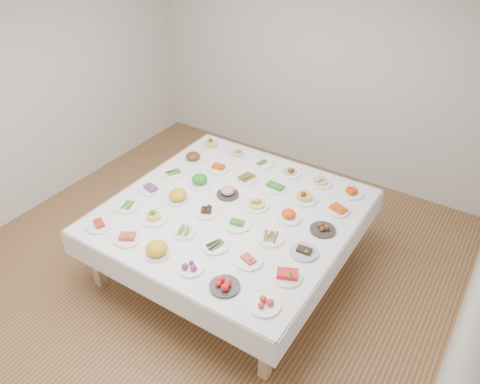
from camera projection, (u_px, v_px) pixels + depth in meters
The scene contains 38 objects.
room_envelope at pixel (202, 110), 4.16m from camera, with size 5.02×5.02×2.81m.
display_table at pixel (232, 214), 4.79m from camera, with size 2.38×2.38×0.75m.
dish_0 at pixel (99, 223), 4.50m from camera, with size 0.26×0.26×0.10m.
dish_1 at pixel (127, 236), 4.34m from camera, with size 0.26×0.26×0.11m.
dish_2 at pixel (157, 249), 4.16m from camera, with size 0.23×0.23×0.14m.
dish_3 at pixel (191, 266), 4.03m from camera, with size 0.23×0.23×0.09m.
dish_4 at pixel (225, 284), 3.85m from camera, with size 0.25×0.25×0.11m.
dish_5 at pixel (265, 303), 3.68m from camera, with size 0.25×0.25×0.10m.
dish_6 at pixel (128, 206), 4.77m from camera, with size 0.26×0.26×0.05m.
dish_7 at pixel (154, 215), 4.58m from camera, with size 0.26×0.26×0.14m.
dish_8 at pixel (184, 231), 4.43m from camera, with size 0.23×0.23×0.05m.
dish_9 at pixel (215, 245), 4.27m from camera, with size 0.25×0.25×0.06m.
dish_10 at pixel (248, 259), 4.10m from camera, with size 0.26×0.26×0.10m.
dish_11 at pixel (287, 273), 3.93m from camera, with size 0.26×0.25×0.12m.
dish_12 at pixel (151, 188), 5.00m from camera, with size 0.24×0.24×0.10m.
dish_13 at pixel (178, 195), 4.84m from camera, with size 0.26×0.26×0.14m.
dish_14 at pixel (207, 210), 4.68m from camera, with size 0.25×0.25×0.09m.
dish_15 at pixel (237, 223), 4.52m from camera, with size 0.27×0.27×0.10m.
dish_16 at pixel (270, 237), 4.36m from camera, with size 0.26×0.26×0.06m.
dish_17 at pixel (304, 250), 4.19m from camera, with size 0.26×0.26×0.10m.
dish_18 at pixel (174, 173), 5.28m from camera, with size 0.25×0.25×0.06m.
dish_19 at pixel (200, 179), 5.08m from camera, with size 0.26×0.26×0.15m.
dish_20 at pixel (228, 191), 4.92m from camera, with size 0.23×0.23×0.12m.
dish_21 at pixel (257, 202), 4.75m from camera, with size 0.25×0.25×0.14m.
dish_22 at pixel (289, 213), 4.60m from camera, with size 0.26×0.26×0.14m.
dish_23 at pixel (323, 228), 4.45m from camera, with size 0.24×0.24×0.09m.
dish_24 at pixel (193, 157), 5.51m from camera, with size 0.23×0.23×0.12m.
dish_25 at pixel (218, 167), 5.35m from camera, with size 0.26×0.26×0.10m.
dish_26 at pixel (246, 177), 5.20m from camera, with size 0.26×0.25×0.06m.
dish_27 at pixel (275, 185), 5.03m from camera, with size 0.24×0.24×0.11m.
dish_28 at pixel (305, 194), 4.84m from camera, with size 0.26×0.26×0.16m.
dish_29 at pixel (338, 208), 4.70m from camera, with size 0.23×0.23×0.11m.
dish_30 at pixel (211, 142), 5.75m from camera, with size 0.25×0.24×0.16m.
dish_31 at pixel (237, 152), 5.59m from camera, with size 0.23×0.23×0.13m.
dish_32 at pixel (262, 163), 5.45m from camera, with size 0.26×0.26×0.05m.
dish_33 at pixel (290, 169), 5.26m from camera, with size 0.24×0.24×0.13m.
dish_34 at pixel (321, 179), 5.10m from camera, with size 0.25×0.25×0.14m.
dish_35 at pixel (351, 191), 4.95m from camera, with size 0.26×0.26×0.10m.
Camera 1 is at (2.37, -3.03, 3.62)m, focal length 35.00 mm.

